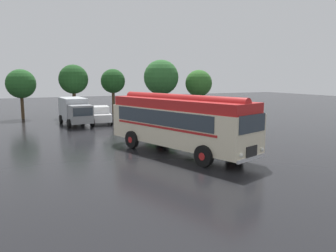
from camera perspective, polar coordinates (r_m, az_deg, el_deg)
ground_plane at (r=20.13m, az=3.07°, el=-4.33°), size 120.00×120.00×0.00m
vintage_bus at (r=19.33m, az=1.90°, el=0.85°), size 5.46×10.35×3.49m
car_near_left at (r=32.56m, az=-11.62°, el=1.96°), size 2.42×4.40×1.66m
car_mid_left at (r=32.75m, az=-6.14°, el=2.12°), size 2.18×4.31×1.66m
box_van at (r=32.28m, az=-15.92°, el=2.67°), size 2.60×5.88×2.50m
tree_left_of_centre at (r=38.34m, az=-24.38°, el=6.73°), size 3.08×3.08×5.31m
tree_centre at (r=38.41m, az=-16.19°, el=7.75°), size 3.25×3.25×5.86m
tree_right_of_centre at (r=41.05m, az=-9.66°, el=7.67°), size 2.96×2.96×5.46m
tree_far_right at (r=43.36m, az=-1.06°, el=8.44°), size 4.56×4.56×6.72m
tree_extra_right at (r=44.48m, az=5.25°, el=7.34°), size 3.58×3.58×5.43m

